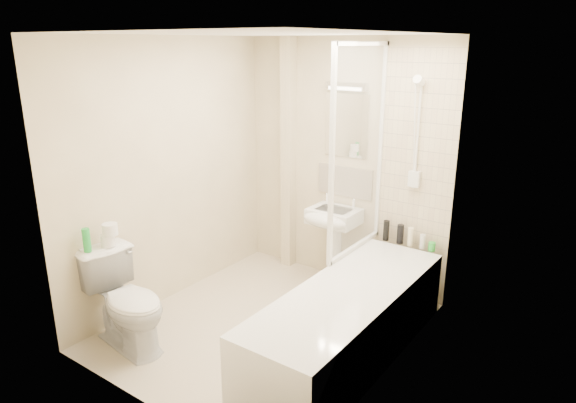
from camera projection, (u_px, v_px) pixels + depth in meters
The scene contains 24 objects.
floor at pixel (267, 327), 4.41m from camera, with size 2.50×2.50×0.00m, color beige.
wall_back at pixel (343, 164), 5.02m from camera, with size 2.20×0.02×2.40m, color beige.
wall_left at pixel (170, 173), 4.67m from camera, with size 0.02×2.50×2.40m, color beige.
wall_right at pixel (394, 220), 3.44m from camera, with size 0.02×2.50×2.40m, color beige.
ceiling at pixel (262, 33), 3.70m from camera, with size 2.20×2.50×0.02m, color white.
tile_back at pixel (417, 150), 4.53m from camera, with size 0.70×0.01×1.75m, color beige.
tile_right at pixel (398, 185), 3.43m from camera, with size 0.01×2.10×1.75m, color beige.
pipe_boxing at pixel (288, 157), 5.32m from camera, with size 0.12×0.12×2.40m, color beige.
splashback at pixel (345, 181), 5.05m from camera, with size 0.60×0.01×0.30m, color beige.
mirror at pixel (347, 126), 4.89m from camera, with size 0.46×0.01×0.60m, color white.
strip_light at pixel (347, 86), 4.76m from camera, with size 0.42×0.07×0.07m, color silver.
bathtub at pixel (348, 320), 3.95m from camera, with size 0.70×2.10×0.55m.
shower_screen at pixel (359, 151), 4.38m from camera, with size 0.04×0.92×1.80m.
shower_fixture at pixel (416, 138), 4.46m from camera, with size 0.10×0.16×0.99m.
pedestal_sink at pixel (332, 225), 4.99m from camera, with size 0.47×0.45×0.90m.
bottle_black_a at pixel (386, 230), 4.82m from camera, with size 0.06×0.06×0.19m, color black.
bottle_black_b at pixel (400, 234), 4.74m from camera, with size 0.06×0.06×0.18m, color black.
bottle_cream at pixel (410, 237), 4.69m from camera, with size 0.05×0.05×0.17m, color #FAEFC1.
bottle_white_b at pixel (422, 242), 4.63m from camera, with size 0.05×0.05×0.13m, color silver.
bottle_green at pixel (432, 247), 4.59m from camera, with size 0.06×0.06×0.08m, color green.
toilet at pixel (128, 301), 4.04m from camera, with size 0.81×0.53×0.78m, color white.
toilet_roll_lower at pixel (108, 240), 4.09m from camera, with size 0.11×0.11×0.10m, color white.
toilet_roll_upper at pixel (110, 229), 4.06m from camera, with size 0.12×0.12×0.09m, color white.
green_bottle at pixel (87, 240), 3.96m from camera, with size 0.06×0.06×0.19m, color green.
Camera 1 is at (2.42, -3.06, 2.34)m, focal length 32.00 mm.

